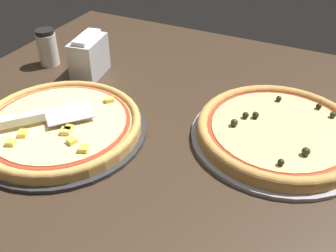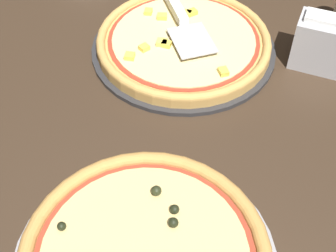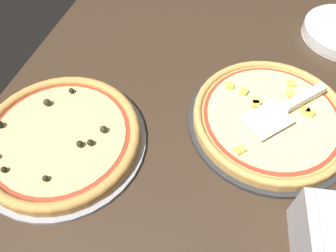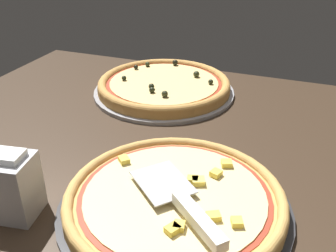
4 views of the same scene
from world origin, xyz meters
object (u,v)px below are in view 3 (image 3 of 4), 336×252
serving_spatula (295,103)px  napkin_holder (319,233)px  pizza_back (60,137)px  pizza_front (271,117)px

serving_spatula → napkin_holder: 32.56cm
pizza_back → napkin_holder: napkin_holder is taller
serving_spatula → napkin_holder: (-31.96, -6.21, 0.65)cm
napkin_holder → pizza_front: bearing=21.2°
pizza_front → pizza_back: bearing=113.4°
pizza_front → pizza_back: 51.84cm
pizza_front → pizza_back: size_ratio=1.01×
pizza_back → serving_spatula: size_ratio=1.79×
napkin_holder → pizza_back: bearing=82.7°
pizza_back → serving_spatula: 57.78cm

